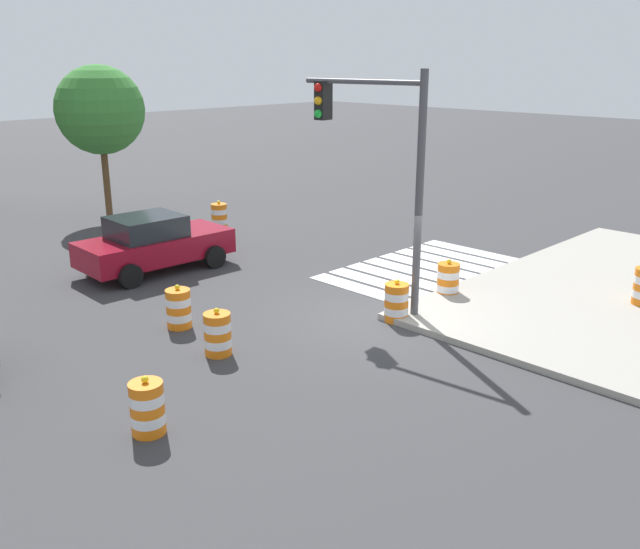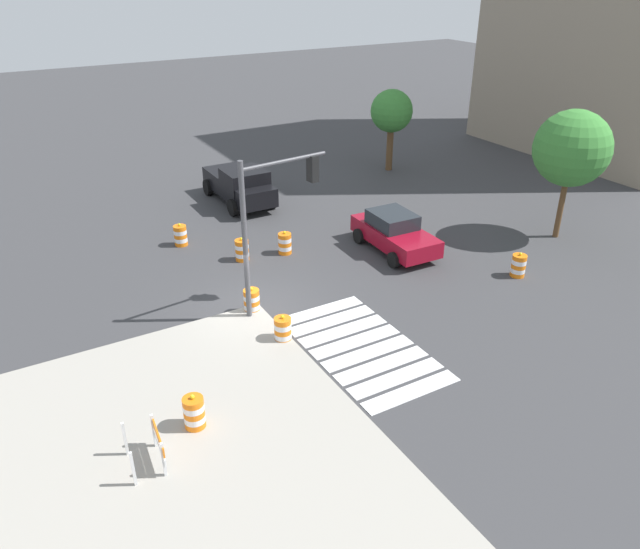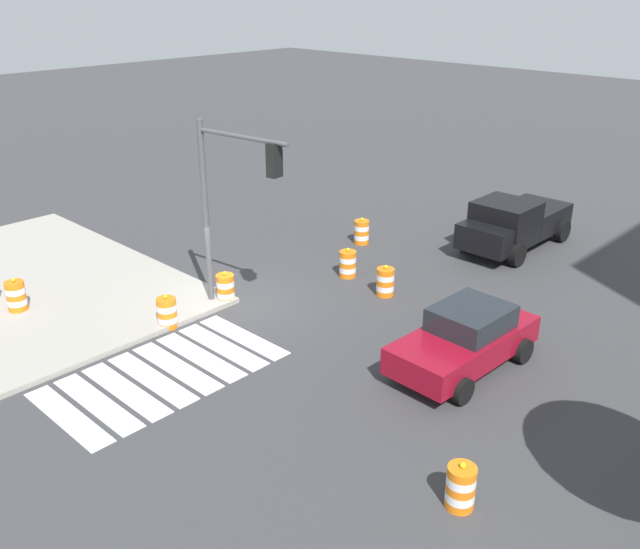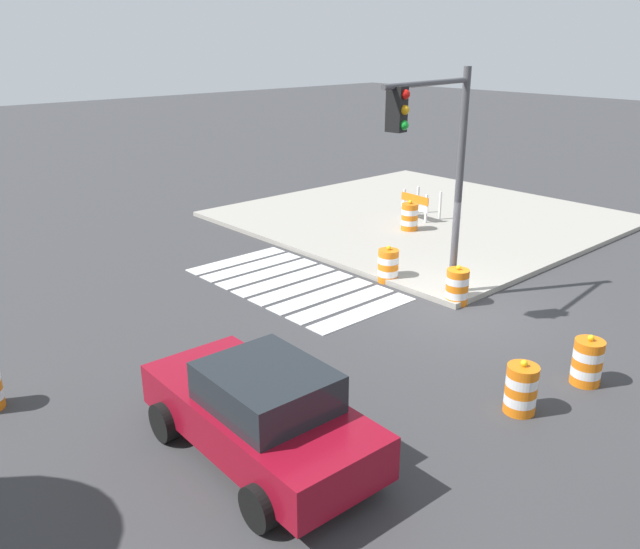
# 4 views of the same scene
# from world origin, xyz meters

# --- Properties ---
(ground_plane) EXTENTS (120.00, 120.00, 0.00)m
(ground_plane) POSITION_xyz_m (0.00, 0.00, 0.00)
(ground_plane) COLOR #38383A
(sidewalk_corner) EXTENTS (12.00, 12.00, 0.15)m
(sidewalk_corner) POSITION_xyz_m (6.00, -6.00, 0.07)
(sidewalk_corner) COLOR #9E998E
(sidewalk_corner) RESTS_ON ground
(crosswalk_stripes) EXTENTS (5.85, 3.20, 0.02)m
(crosswalk_stripes) POSITION_xyz_m (4.00, 1.80, 0.01)
(crosswalk_stripes) COLOR silver
(crosswalk_stripes) RESTS_ON ground
(sports_car) EXTENTS (4.36, 2.26, 1.63)m
(sports_car) POSITION_xyz_m (-1.53, 7.09, 0.81)
(sports_car) COLOR maroon
(sports_car) RESTS_ON ground
(traffic_barrel_near_corner) EXTENTS (0.56, 0.56, 1.02)m
(traffic_barrel_near_corner) POSITION_xyz_m (-3.84, 1.06, 0.45)
(traffic_barrel_near_corner) COLOR orange
(traffic_barrel_near_corner) RESTS_ON ground
(traffic_barrel_crosswalk_end) EXTENTS (0.56, 0.56, 1.02)m
(traffic_barrel_crosswalk_end) POSITION_xyz_m (0.25, -0.34, 0.45)
(traffic_barrel_crosswalk_end) COLOR orange
(traffic_barrel_crosswalk_end) RESTS_ON ground
(traffic_barrel_far_curb) EXTENTS (0.56, 0.56, 1.02)m
(traffic_barrel_far_curb) POSITION_xyz_m (2.46, -0.24, 0.45)
(traffic_barrel_far_curb) COLOR orange
(traffic_barrel_far_curb) RESTS_ON ground
(traffic_barrel_lane_center) EXTENTS (0.56, 0.56, 1.02)m
(traffic_barrel_lane_center) POSITION_xyz_m (-3.55, 2.90, 0.45)
(traffic_barrel_lane_center) COLOR orange
(traffic_barrel_lane_center) RESTS_ON ground
(traffic_barrel_on_sidewalk) EXTENTS (0.56, 0.56, 1.02)m
(traffic_barrel_on_sidewalk) POSITION_xyz_m (5.05, -4.15, 0.60)
(traffic_barrel_on_sidewalk) COLOR orange
(traffic_barrel_on_sidewalk) RESTS_ON sidewalk_corner
(construction_barricade) EXTENTS (1.30, 0.87, 1.00)m
(construction_barricade) POSITION_xyz_m (5.80, -5.46, 0.72)
(construction_barricade) COLOR silver
(construction_barricade) RESTS_ON sidewalk_corner
(traffic_light_pole) EXTENTS (0.67, 3.28, 5.50)m
(traffic_light_pole) POSITION_xyz_m (0.46, 0.53, 3.91)
(traffic_light_pole) COLOR #4C4C51
(traffic_light_pole) RESTS_ON sidewalk_corner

